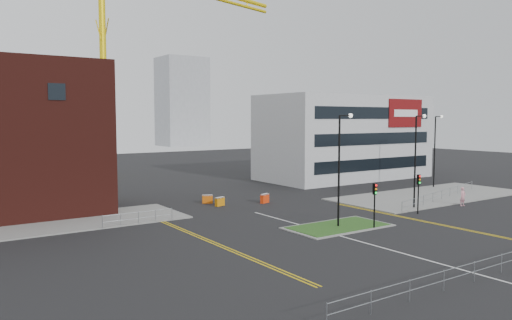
% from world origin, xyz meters
% --- Properties ---
extents(ground, '(200.00, 200.00, 0.00)m').
position_xyz_m(ground, '(0.00, 0.00, 0.00)').
color(ground, black).
rests_on(ground, ground).
extents(pavement_left, '(28.00, 8.00, 0.12)m').
position_xyz_m(pavement_left, '(-20.00, 22.00, 0.06)').
color(pavement_left, slate).
rests_on(pavement_left, ground).
extents(pavement_right, '(24.00, 10.00, 0.12)m').
position_xyz_m(pavement_right, '(22.00, 14.00, 0.06)').
color(pavement_right, slate).
rests_on(pavement_right, ground).
extents(island_kerb, '(8.60, 4.60, 0.08)m').
position_xyz_m(island_kerb, '(2.00, 8.00, 0.04)').
color(island_kerb, slate).
rests_on(island_kerb, ground).
extents(grass_island, '(8.00, 4.00, 0.12)m').
position_xyz_m(grass_island, '(2.00, 8.00, 0.06)').
color(grass_island, '#1D4617').
rests_on(grass_island, ground).
extents(office_block, '(25.00, 12.20, 12.00)m').
position_xyz_m(office_block, '(26.01, 31.97, 6.00)').
color(office_block, silver).
rests_on(office_block, ground).
extents(tower_crane, '(51.00, 16.36, 36.36)m').
position_xyz_m(tower_crane, '(3.68, 56.73, 25.17)').
color(tower_crane, yellow).
rests_on(tower_crane, ground).
extents(streetlamp_island, '(1.46, 0.36, 9.18)m').
position_xyz_m(streetlamp_island, '(2.22, 8.00, 5.41)').
color(streetlamp_island, black).
rests_on(streetlamp_island, ground).
extents(streetlamp_right_near, '(1.46, 0.36, 9.18)m').
position_xyz_m(streetlamp_right_near, '(14.22, 10.00, 5.41)').
color(streetlamp_right_near, black).
rests_on(streetlamp_right_near, ground).
extents(streetlamp_right_far, '(1.46, 0.36, 9.18)m').
position_xyz_m(streetlamp_right_far, '(28.22, 18.00, 5.41)').
color(streetlamp_right_far, black).
rests_on(streetlamp_right_far, ground).
extents(traffic_light_island, '(0.28, 0.33, 3.65)m').
position_xyz_m(traffic_light_island, '(4.00, 5.98, 2.57)').
color(traffic_light_island, black).
rests_on(traffic_light_island, ground).
extents(traffic_light_right, '(0.28, 0.33, 3.65)m').
position_xyz_m(traffic_light_right, '(12.00, 7.98, 2.57)').
color(traffic_light_right, black).
rests_on(traffic_light_right, ground).
extents(railing_front, '(24.05, 0.05, 1.10)m').
position_xyz_m(railing_front, '(0.00, -6.00, 0.78)').
color(railing_front, gray).
rests_on(railing_front, ground).
extents(railing_left, '(6.05, 0.05, 1.10)m').
position_xyz_m(railing_left, '(-11.00, 18.00, 0.74)').
color(railing_left, gray).
rests_on(railing_left, ground).
extents(railing_right, '(19.05, 5.05, 1.10)m').
position_xyz_m(railing_right, '(20.50, 11.50, 0.78)').
color(railing_right, gray).
rests_on(railing_right, ground).
extents(centre_line, '(0.15, 30.00, 0.01)m').
position_xyz_m(centre_line, '(0.00, 2.00, 0.01)').
color(centre_line, silver).
rests_on(centre_line, ground).
extents(yellow_left_a, '(0.12, 24.00, 0.01)m').
position_xyz_m(yellow_left_a, '(-9.00, 10.00, 0.01)').
color(yellow_left_a, gold).
rests_on(yellow_left_a, ground).
extents(yellow_left_b, '(0.12, 24.00, 0.01)m').
position_xyz_m(yellow_left_b, '(-8.70, 10.00, 0.01)').
color(yellow_left_b, gold).
rests_on(yellow_left_b, ground).
extents(yellow_right_a, '(0.12, 20.00, 0.01)m').
position_xyz_m(yellow_right_a, '(9.50, 6.00, 0.01)').
color(yellow_right_a, gold).
rests_on(yellow_right_a, ground).
extents(yellow_right_b, '(0.12, 20.00, 0.01)m').
position_xyz_m(yellow_right_b, '(9.80, 6.00, 0.01)').
color(yellow_right_b, gold).
rests_on(yellow_right_b, ground).
extents(skyline_b, '(24.00, 12.00, 16.00)m').
position_xyz_m(skyline_b, '(10.00, 130.00, 8.00)').
color(skyline_b, gray).
rests_on(skyline_b, ground).
extents(skyline_c, '(14.00, 12.00, 28.00)m').
position_xyz_m(skyline_c, '(45.00, 125.00, 14.00)').
color(skyline_c, gray).
rests_on(skyline_c, ground).
extents(pedestrian, '(0.71, 0.49, 1.89)m').
position_xyz_m(pedestrian, '(19.27, 8.20, 0.94)').
color(pedestrian, pink).
rests_on(pedestrian, ground).
extents(barrier_left, '(1.12, 0.63, 0.90)m').
position_xyz_m(barrier_left, '(-1.00, 21.87, 0.49)').
color(barrier_left, orange).
rests_on(barrier_left, ground).
extents(barrier_mid, '(1.12, 0.74, 0.89)m').
position_xyz_m(barrier_mid, '(-1.29, 23.92, 0.49)').
color(barrier_mid, '#CA560B').
rests_on(barrier_mid, ground).
extents(barrier_right, '(1.19, 0.78, 0.96)m').
position_xyz_m(barrier_right, '(3.77, 20.80, 0.52)').
color(barrier_right, red).
rests_on(barrier_right, ground).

